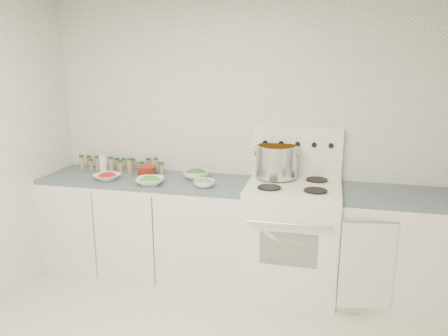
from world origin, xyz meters
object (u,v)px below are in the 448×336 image
(bowl_tomato, at_px, (107,177))
(bowl_snowpea, at_px, (150,181))
(stock_pot, at_px, (276,160))
(stove, at_px, (292,234))

(bowl_tomato, distance_m, bowl_snowpea, 0.43)
(stock_pot, height_order, bowl_snowpea, stock_pot)
(stove, relative_size, bowl_tomato, 5.02)
(stock_pot, relative_size, bowl_snowpea, 1.33)
(stock_pot, xyz_separation_m, bowl_snowpea, (-1.02, -0.34, -0.16))
(stove, height_order, bowl_tomato, stove)
(stove, height_order, stock_pot, stove)
(bowl_tomato, height_order, bowl_snowpea, bowl_snowpea)
(bowl_tomato, xyz_separation_m, bowl_snowpea, (0.42, -0.05, 0.00))
(stove, distance_m, stock_pot, 0.64)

